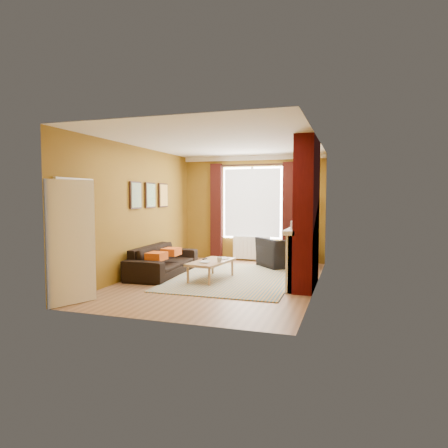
{
  "coord_description": "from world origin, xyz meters",
  "views": [
    {
      "loc": [
        2.53,
        -7.63,
        1.73
      ],
      "look_at": [
        0.0,
        0.25,
        1.15
      ],
      "focal_mm": 32.0,
      "sensor_mm": 36.0,
      "label": 1
    }
  ],
  "objects": [
    {
      "name": "mug",
      "position": [
        -0.01,
        -0.04,
        0.45
      ],
      "size": [
        0.15,
        0.15,
        0.1
      ],
      "primitive_type": "imported",
      "rotation": [
        0.0,
        0.0,
        -0.51
      ],
      "color": "#999999",
      "rests_on": "coffee_table"
    },
    {
      "name": "floor_lamp",
      "position": [
        1.55,
        2.4,
        1.37
      ],
      "size": [
        0.31,
        0.31,
        1.74
      ],
      "rotation": [
        0.0,
        0.0,
        0.25
      ],
      "color": "black",
      "rests_on": "ground"
    },
    {
      "name": "sofa",
      "position": [
        -1.42,
        0.27,
        0.32
      ],
      "size": [
        0.93,
        2.21,
        0.64
      ],
      "primitive_type": "imported",
      "rotation": [
        0.0,
        0.0,
        1.61
      ],
      "color": "black",
      "rests_on": "ground"
    },
    {
      "name": "tv_remote",
      "position": [
        -0.41,
        0.18,
        0.41
      ],
      "size": [
        0.07,
        0.15,
        0.02
      ],
      "rotation": [
        0.0,
        0.0,
        -0.19
      ],
      "color": "#272729",
      "rests_on": "coffee_table"
    },
    {
      "name": "room_walls",
      "position": [
        0.64,
        0.27,
        1.39
      ],
      "size": [
        3.82,
        5.54,
        2.83
      ],
      "color": "brown",
      "rests_on": "ground"
    },
    {
      "name": "striped_rug",
      "position": [
        0.2,
        0.35,
        0.01
      ],
      "size": [
        2.45,
        3.39,
        0.02
      ],
      "rotation": [
        0.0,
        0.0,
        0.01
      ],
      "color": "teal",
      "rests_on": "ground"
    },
    {
      "name": "armchair",
      "position": [
        0.98,
        2.02,
        0.36
      ],
      "size": [
        1.47,
        1.47,
        0.72
      ],
      "primitive_type": "imported",
      "rotation": [
        0.0,
        0.0,
        3.89
      ],
      "color": "black",
      "rests_on": "ground"
    },
    {
      "name": "ground",
      "position": [
        0.0,
        0.0,
        0.0
      ],
      "size": [
        5.5,
        5.5,
        0.0
      ],
      "primitive_type": "plane",
      "color": "brown",
      "rests_on": "ground"
    },
    {
      "name": "book_a",
      "position": [
        -0.36,
        -0.19,
        0.41
      ],
      "size": [
        0.2,
        0.26,
        0.02
      ],
      "primitive_type": "imported",
      "rotation": [
        0.0,
        0.0,
        0.1
      ],
      "color": "#999999",
      "rests_on": "coffee_table"
    },
    {
      "name": "coffee_table",
      "position": [
        -0.21,
        0.05,
        0.35
      ],
      "size": [
        0.75,
        1.26,
        0.4
      ],
      "rotation": [
        0.0,
        0.0,
        -0.13
      ],
      "color": "tan",
      "rests_on": "ground"
    },
    {
      "name": "book_b",
      "position": [
        -0.13,
        0.37,
        0.41
      ],
      "size": [
        0.2,
        0.26,
        0.02
      ],
      "primitive_type": "imported",
      "rotation": [
        0.0,
        0.0,
        -0.08
      ],
      "color": "#999999",
      "rests_on": "coffee_table"
    },
    {
      "name": "wicker_stool",
      "position": [
        0.55,
        2.28,
        0.23
      ],
      "size": [
        0.44,
        0.44,
        0.45
      ],
      "rotation": [
        0.0,
        0.0,
        -0.24
      ],
      "color": "olive",
      "rests_on": "ground"
    }
  ]
}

